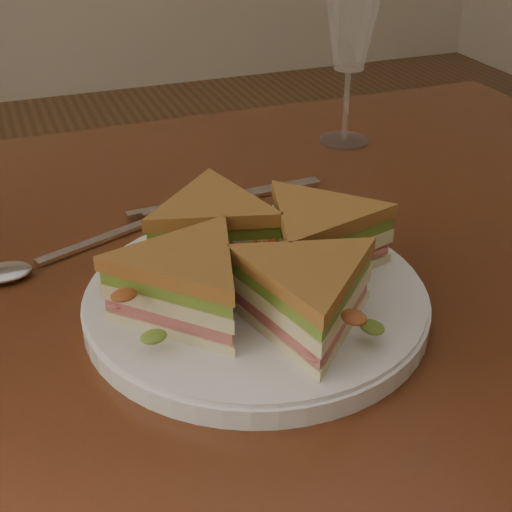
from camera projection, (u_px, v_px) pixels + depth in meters
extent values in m
cube|color=#3C1B0D|center=(173.00, 301.00, 0.62)|extent=(1.20, 0.80, 0.04)
cylinder|color=#371B10|center=(432.00, 316.00, 1.25)|extent=(0.06, 0.06, 0.71)
cylinder|color=white|center=(256.00, 301.00, 0.57)|extent=(0.27, 0.27, 0.02)
cube|color=silver|center=(100.00, 241.00, 0.67)|extent=(0.13, 0.06, 0.00)
ellipsoid|color=silver|center=(4.00, 273.00, 0.61)|extent=(0.05, 0.03, 0.01)
cube|color=silver|center=(234.00, 197.00, 0.75)|extent=(0.20, 0.03, 0.00)
cube|color=silver|center=(151.00, 213.00, 0.72)|extent=(0.05, 0.01, 0.00)
cylinder|color=white|center=(344.00, 141.00, 0.89)|extent=(0.06, 0.06, 0.00)
cylinder|color=white|center=(346.00, 105.00, 0.87)|extent=(0.01, 0.01, 0.09)
cone|color=white|center=(351.00, 27.00, 0.82)|extent=(0.07, 0.07, 0.10)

